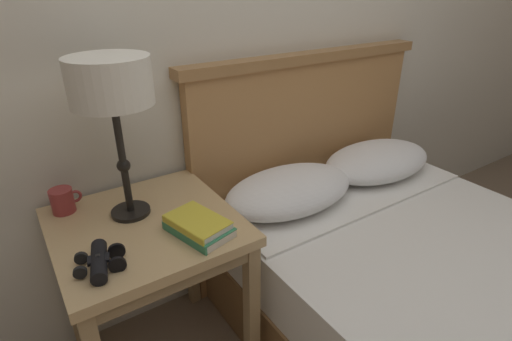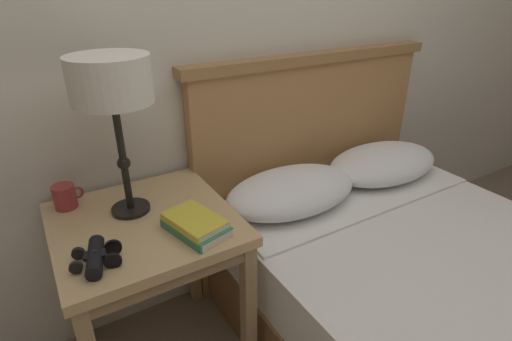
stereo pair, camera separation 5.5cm
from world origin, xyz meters
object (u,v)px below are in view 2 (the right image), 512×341
(bed, at_px, (461,322))
(table_lamp, at_px, (111,86))
(book_on_nightstand, at_px, (196,228))
(binoculars_pair, at_px, (96,257))
(nightstand, at_px, (147,242))
(book_stacked_on_top, at_px, (194,220))
(coffee_mug, at_px, (65,196))

(bed, height_order, table_lamp, table_lamp)
(book_on_nightstand, xyz_separation_m, binoculars_pair, (-0.30, -0.00, 0.01))
(binoculars_pair, bearing_deg, nightstand, 40.93)
(binoculars_pair, bearing_deg, book_stacked_on_top, 0.52)
(bed, distance_m, book_on_nightstand, 1.01)
(nightstand, relative_size, book_stacked_on_top, 3.04)
(table_lamp, distance_m, binoculars_pair, 0.50)
(nightstand, distance_m, binoculars_pair, 0.26)
(book_on_nightstand, bearing_deg, binoculars_pair, -179.94)
(bed, bearing_deg, coffee_mug, 142.36)
(nightstand, height_order, book_stacked_on_top, book_stacked_on_top)
(bed, height_order, coffee_mug, bed)
(nightstand, bearing_deg, book_on_nightstand, -51.69)
(bed, bearing_deg, nightstand, 144.74)
(table_lamp, height_order, book_stacked_on_top, table_lamp)
(book_stacked_on_top, bearing_deg, table_lamp, 120.97)
(bed, height_order, book_on_nightstand, bed)
(table_lamp, relative_size, book_stacked_on_top, 2.37)
(table_lamp, bearing_deg, nightstand, -76.36)
(coffee_mug, bearing_deg, binoculars_pair, -86.03)
(nightstand, height_order, binoculars_pair, binoculars_pair)
(nightstand, xyz_separation_m, book_stacked_on_top, (0.12, -0.15, 0.13))
(book_stacked_on_top, bearing_deg, bed, -31.83)
(nightstand, bearing_deg, bed, -35.26)
(bed, xyz_separation_m, table_lamp, (-0.93, 0.72, 0.82))
(book_on_nightstand, height_order, binoculars_pair, binoculars_pair)
(bed, distance_m, table_lamp, 1.43)
(table_lamp, bearing_deg, book_on_nightstand, -58.81)
(binoculars_pair, distance_m, coffee_mug, 0.37)
(table_lamp, bearing_deg, bed, -37.87)
(bed, relative_size, coffee_mug, 19.83)
(coffee_mug, bearing_deg, book_on_nightstand, -48.58)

